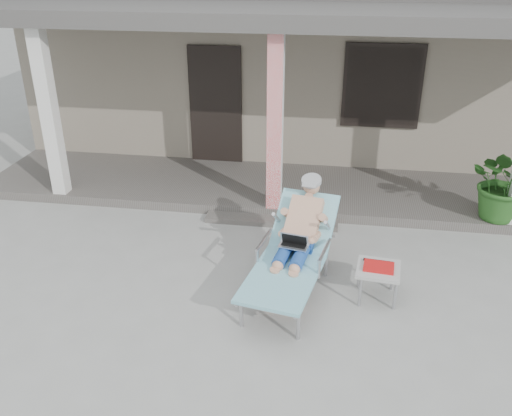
# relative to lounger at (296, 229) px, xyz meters

# --- Properties ---
(ground) EXTENTS (60.00, 60.00, 0.00)m
(ground) POSITION_rel_lounger_xyz_m (-0.49, -0.24, -0.79)
(ground) COLOR #9E9E99
(ground) RESTS_ON ground
(house) EXTENTS (10.40, 5.40, 3.30)m
(house) POSITION_rel_lounger_xyz_m (-0.49, 6.26, 0.87)
(house) COLOR gray
(house) RESTS_ON ground
(porch_deck) EXTENTS (10.00, 2.00, 0.15)m
(porch_deck) POSITION_rel_lounger_xyz_m (-0.49, 2.76, -0.72)
(porch_deck) COLOR #605B56
(porch_deck) RESTS_ON ground
(porch_overhang) EXTENTS (10.00, 2.30, 2.85)m
(porch_overhang) POSITION_rel_lounger_xyz_m (-0.49, 2.71, 2.00)
(porch_overhang) COLOR silver
(porch_overhang) RESTS_ON porch_deck
(porch_step) EXTENTS (2.00, 0.30, 0.07)m
(porch_step) POSITION_rel_lounger_xyz_m (-0.49, 1.61, -0.75)
(porch_step) COLOR #605B56
(porch_step) RESTS_ON ground
(lounger) EXTENTS (1.08, 2.04, 1.29)m
(lounger) POSITION_rel_lounger_xyz_m (0.00, 0.00, 0.00)
(lounger) COLOR #B7B7BC
(lounger) RESTS_ON ground
(side_table) EXTENTS (0.54, 0.54, 0.45)m
(side_table) POSITION_rel_lounger_xyz_m (0.99, -0.11, -0.42)
(side_table) COLOR #B0B0AB
(side_table) RESTS_ON ground
(potted_palm) EXTENTS (1.09, 0.97, 1.14)m
(potted_palm) POSITION_rel_lounger_xyz_m (2.87, 2.01, -0.07)
(potted_palm) COLOR #26591E
(potted_palm) RESTS_ON porch_deck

